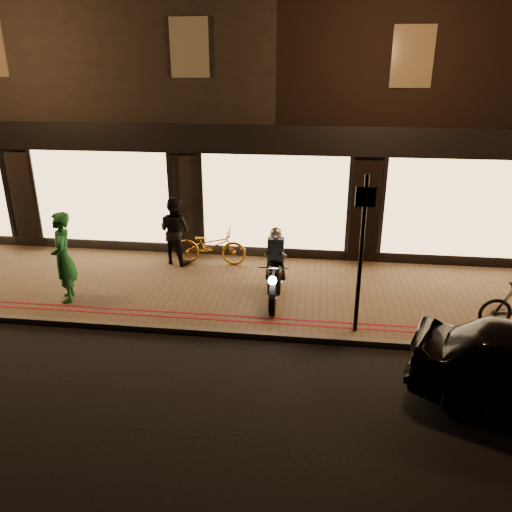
{
  "coord_description": "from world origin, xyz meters",
  "views": [
    {
      "loc": [
        1.11,
        -8.13,
        4.84
      ],
      "look_at": [
        -0.14,
        1.5,
        1.1
      ],
      "focal_mm": 35.0,
      "sensor_mm": 36.0,
      "label": 1
    }
  ],
  "objects": [
    {
      "name": "ground",
      "position": [
        0.0,
        0.0,
        0.0
      ],
      "size": [
        90.0,
        90.0,
        0.0
      ],
      "primitive_type": "plane",
      "color": "black",
      "rests_on": "ground"
    },
    {
      "name": "sidewalk",
      "position": [
        0.0,
        2.0,
        0.06
      ],
      "size": [
        50.0,
        4.0,
        0.12
      ],
      "primitive_type": "cube",
      "color": "brown",
      "rests_on": "ground"
    },
    {
      "name": "kerb_stone",
      "position": [
        0.0,
        0.05,
        0.06
      ],
      "size": [
        50.0,
        0.14,
        0.12
      ],
      "primitive_type": "cube",
      "color": "#59544C",
      "rests_on": "ground"
    },
    {
      "name": "red_kerb_lines",
      "position": [
        0.0,
        0.55,
        0.12
      ],
      "size": [
        50.0,
        0.26,
        0.01
      ],
      "color": "maroon",
      "rests_on": "sidewalk"
    },
    {
      "name": "building_row",
      "position": [
        -0.0,
        8.99,
        4.25
      ],
      "size": [
        48.0,
        10.11,
        8.5
      ],
      "color": "black",
      "rests_on": "ground"
    },
    {
      "name": "motorcycle",
      "position": [
        0.26,
        1.52,
        0.73
      ],
      "size": [
        0.6,
        1.94,
        1.59
      ],
      "rotation": [
        0.0,
        0.0,
        0.03
      ],
      "color": "black",
      "rests_on": "sidewalk"
    },
    {
      "name": "sign_post",
      "position": [
        1.9,
        0.37,
        1.8
      ],
      "size": [
        0.35,
        0.08,
        3.0
      ],
      "rotation": [
        0.0,
        0.0,
        0.03
      ],
      "color": "black",
      "rests_on": "sidewalk"
    },
    {
      "name": "bicycle_gold",
      "position": [
        -1.54,
        3.36,
        0.6
      ],
      "size": [
        1.81,
        0.63,
        0.95
      ],
      "primitive_type": "imported",
      "rotation": [
        0.0,
        0.0,
        1.57
      ],
      "color": "#C68B23",
      "rests_on": "sidewalk"
    },
    {
      "name": "person_green",
      "position": [
        -4.12,
        0.95,
        1.09
      ],
      "size": [
        0.71,
        0.83,
        1.93
      ],
      "primitive_type": "imported",
      "rotation": [
        0.0,
        0.0,
        -1.16
      ],
      "color": "#1F7636",
      "rests_on": "sidewalk"
    },
    {
      "name": "person_dark",
      "position": [
        -2.42,
        3.31,
        0.97
      ],
      "size": [
        1.01,
        0.9,
        1.71
      ],
      "primitive_type": "imported",
      "rotation": [
        0.0,
        0.0,
        2.78
      ],
      "color": "black",
      "rests_on": "sidewalk"
    }
  ]
}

